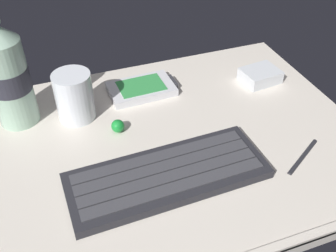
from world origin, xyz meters
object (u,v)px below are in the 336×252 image
Objects in this scene: stylus_pen at (303,155)px; keyboard at (167,175)px; water_bottle at (8,75)px; trackball_mouse at (118,126)px; charger_block at (260,76)px; handheld_device at (142,89)px; juice_cup at (75,98)px.

keyboard is at bearing 141.13° from stylus_pen.
trackball_mouse is (15.04, -8.86, -7.91)cm from water_bottle.
charger_block reaches higher than trackball_mouse.
water_bottle reaches higher than keyboard.
water_bottle reaches higher than charger_block.
handheld_device reaches higher than stylus_pen.
trackball_mouse reaches higher than keyboard.
stylus_pen is (-4.70, -21.22, -0.85)cm from charger_block.
handheld_device is 23.20cm from charger_block.
juice_cup is 38.15cm from stylus_pen.
charger_block reaches higher than stylus_pen.
handheld_device is at bearing 94.34° from stylus_pen.
water_bottle is at bearing 149.49° from trackball_mouse.
stylus_pen is (18.10, -25.50, -0.38)cm from handheld_device.
keyboard is 4.19× the size of charger_block.
keyboard is 3.45× the size of juice_cup.
trackball_mouse is (5.61, -6.34, -2.81)cm from juice_cup.
juice_cup is 11.01cm from water_bottle.
keyboard is at bearing -48.86° from water_bottle.
juice_cup reaches higher than keyboard.
water_bottle is 48.02cm from stylus_pen.
charger_block is at bearing -1.56° from juice_cup.
juice_cup is at bearing 131.51° from trackball_mouse.
charger_block is 0.74× the size of stylus_pen.
charger_block reaches higher than handheld_device.
charger_block is (44.96, -3.49, -7.81)cm from water_bottle.
keyboard reaches higher than handheld_device.
juice_cup reaches higher than stylus_pen.
handheld_device is at bearing 14.57° from juice_cup.
charger_block is 21.75cm from stylus_pen.
charger_block is 30.40cm from trackball_mouse.
water_bottle is (-9.43, 2.52, 5.10)cm from juice_cup.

